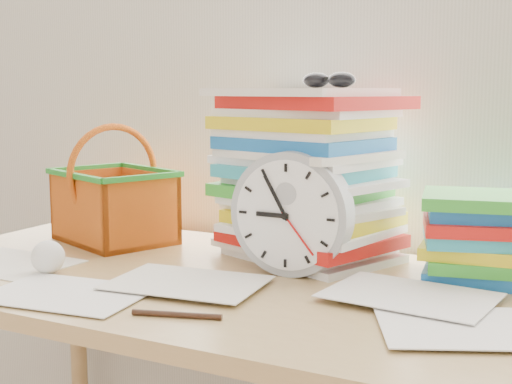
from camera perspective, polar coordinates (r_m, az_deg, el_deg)
The scene contains 10 objects.
curtain at distance 1.66m, azimuth 4.47°, elevation 14.96°, with size 2.40×0.01×2.50m, color beige.
desk at distance 1.38m, azimuth -2.10°, elevation -9.87°, with size 1.40×0.70×0.75m.
paper_stack at distance 1.50m, azimuth 4.13°, elevation 1.45°, with size 0.35×0.29×0.36m, color white, non-canonical shape.
clock at distance 1.36m, azimuth 2.87°, elevation -1.74°, with size 0.24×0.24×0.05m, color #9CA1A6.
sunglasses at distance 1.49m, azimuth 5.83°, elevation 8.90°, with size 0.14×0.12×0.04m, color black, non-canonical shape.
book_stack at distance 1.39m, azimuth 17.98°, elevation -3.48°, with size 0.27×0.21×0.16m, color white, non-canonical shape.
basket at distance 1.69m, azimuth -11.29°, elevation 0.58°, with size 0.27×0.21×0.27m, color #D56014, non-canonical shape.
crumpled_ball at distance 1.44m, azimuth -16.31°, elevation -4.99°, with size 0.06×0.06×0.06m, color white.
pen at distance 1.13m, azimuth -6.36°, elevation -9.72°, with size 0.01×0.01×0.15m, color black.
scattered_papers at distance 1.36m, azimuth -2.11°, elevation -6.63°, with size 1.26×0.42×0.02m, color white, non-canonical shape.
Camera 1 is at (0.65, 0.46, 1.10)m, focal length 50.00 mm.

